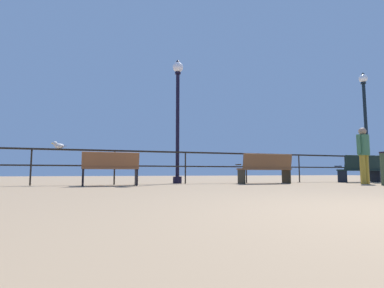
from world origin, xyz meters
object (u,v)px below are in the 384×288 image
Objects in this scene: bench_near_left at (111,167)px; bench_far_right at (361,168)px; lamppost_right at (365,119)px; person_by_bench at (364,151)px; seagull_on_rail at (58,145)px; lamppost_center at (178,109)px; bench_near_right at (266,167)px.

bench_near_left is 8.69m from bench_far_right.
lamppost_right is (10.35, 1.07, 2.10)m from bench_near_left.
person_by_bench is 4.33× the size of seagull_on_rail.
lamppost_center is at bearing 156.14° from person_by_bench.
bench_far_right is 0.90× the size of person_by_bench.
bench_near_right is at bearing -22.65° from lamppost_center.
lamppost_right reaches higher than person_by_bench.
bench_far_right reaches higher than bench_near_left.
lamppost_center reaches higher than bench_far_right.
bench_near_right is 4.30× the size of seagull_on_rail.
bench_far_right is at bearing -0.03° from bench_near_right.
lamppost_right is at bearing 10.91° from bench_near_right.
bench_far_right reaches higher than bench_near_right.
bench_near_right is 3.40m from lamppost_center.
bench_far_right is 2.88m from lamppost_right.
lamppost_center reaches higher than bench_near_right.
lamppost_right is 4.08m from person_by_bench.
bench_near_right is (4.74, -0.01, 0.02)m from bench_near_left.
bench_near_left is 0.84× the size of person_by_bench.
person_by_bench is (-2.93, -2.33, -1.61)m from lamppost_right.
seagull_on_rail is at bearing -178.76° from lamppost_right.
lamppost_right is at bearing 38.50° from person_by_bench.
bench_near_right is 3.00m from person_by_bench.
bench_far_right is (8.69, -0.02, 0.02)m from bench_near_left.
lamppost_right reaches higher than lamppost_center.
person_by_bench is (5.28, -2.33, -1.44)m from lamppost_center.
lamppost_center reaches higher than person_by_bench.
bench_far_right is at bearing -4.72° from seagull_on_rail.
bench_near_right is 0.99× the size of person_by_bench.
lamppost_center is 3.76m from seagull_on_rail.
person_by_bench is at bearing -135.54° from bench_far_right.
bench_near_right is 3.95m from bench_far_right.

